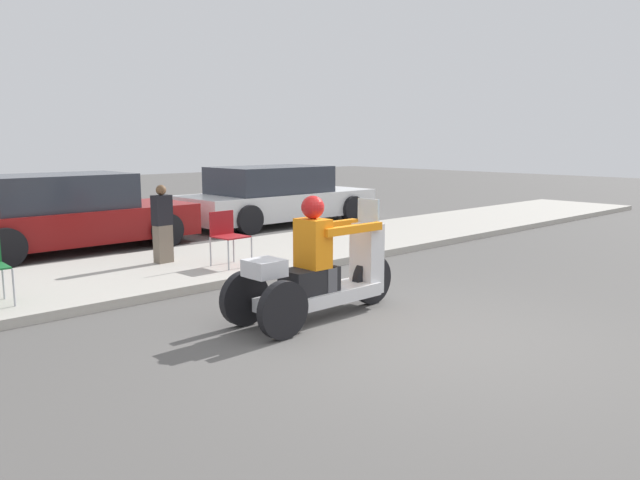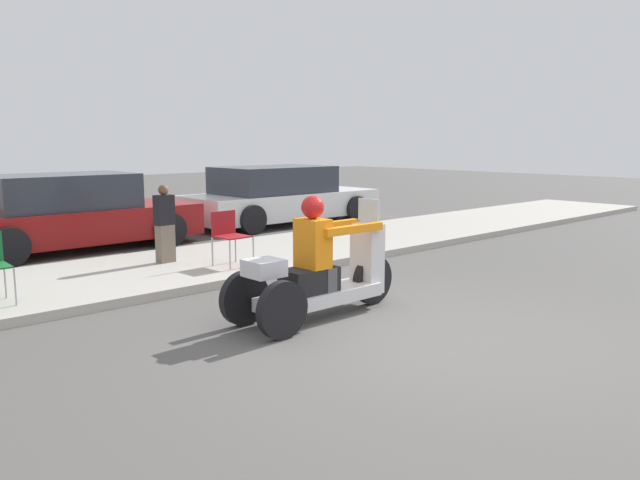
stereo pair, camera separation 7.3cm
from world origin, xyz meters
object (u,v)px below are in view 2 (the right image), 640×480
object	(u,v)px
spectator_end_of_line	(165,225)
parked_car_lot_far	(279,197)
motorcycle_trike	(320,274)
parked_car_lot_center	(72,214)
folding_chair_curbside	(228,232)

from	to	relation	value
spectator_end_of_line	parked_car_lot_far	distance (m)	5.57
motorcycle_trike	parked_car_lot_far	bearing A→B (deg)	54.58
parked_car_lot_center	folding_chair_curbside	bearing A→B (deg)	-74.61
spectator_end_of_line	motorcycle_trike	bearing A→B (deg)	-90.03
motorcycle_trike	parked_car_lot_center	xyz separation A→B (m)	(-0.38, 6.33, 0.17)
spectator_end_of_line	parked_car_lot_center	world-z (taller)	parked_car_lot_center
motorcycle_trike	spectator_end_of_line	distance (m)	3.59
folding_chair_curbside	parked_car_lot_far	bearing A→B (deg)	43.44
spectator_end_of_line	parked_car_lot_center	xyz separation A→B (m)	(-0.38, 2.75, -0.04)
folding_chair_curbside	spectator_end_of_line	bearing A→B (deg)	125.56
motorcycle_trike	spectator_end_of_line	world-z (taller)	motorcycle_trike
folding_chair_curbside	parked_car_lot_far	distance (m)	5.62
motorcycle_trike	spectator_end_of_line	xyz separation A→B (m)	(0.00, 3.58, 0.20)
spectator_end_of_line	folding_chair_curbside	world-z (taller)	spectator_end_of_line
spectator_end_of_line	parked_car_lot_center	bearing A→B (deg)	97.95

